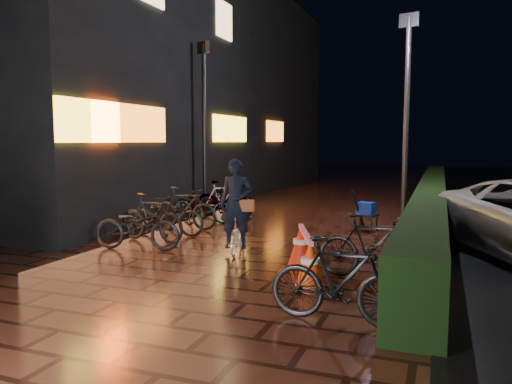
% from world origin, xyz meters
% --- Properties ---
extents(ground, '(80.00, 80.00, 0.00)m').
position_xyz_m(ground, '(0.00, 0.00, 0.00)').
color(ground, '#381911').
rests_on(ground, ground).
extents(hedge, '(0.70, 20.00, 1.00)m').
position_xyz_m(hedge, '(3.30, 8.00, 0.50)').
color(hedge, black).
rests_on(hedge, ground).
extents(storefront_block, '(12.09, 22.00, 9.00)m').
position_xyz_m(storefront_block, '(-9.50, 11.50, 4.50)').
color(storefront_block, black).
rests_on(storefront_block, ground).
extents(lamp_post_hedge, '(0.53, 0.20, 5.57)m').
position_xyz_m(lamp_post_hedge, '(2.59, 7.04, 3.07)').
color(lamp_post_hedge, black).
rests_on(lamp_post_hedge, ground).
extents(lamp_post_sf, '(0.48, 0.24, 5.06)m').
position_xyz_m(lamp_post_sf, '(-3.07, 6.18, 2.78)').
color(lamp_post_sf, black).
rests_on(lamp_post_sf, ground).
extents(cyclist, '(0.74, 1.35, 1.85)m').
position_xyz_m(cyclist, '(-0.16, 1.63, 0.69)').
color(cyclist, white).
rests_on(cyclist, ground).
extents(traffic_barrier, '(1.01, 1.81, 0.74)m').
position_xyz_m(traffic_barrier, '(1.53, 0.44, 0.37)').
color(traffic_barrier, '#EE3B0C').
rests_on(traffic_barrier, ground).
extents(cart_assembly, '(0.66, 0.56, 1.01)m').
position_xyz_m(cart_assembly, '(1.84, 4.95, 0.52)').
color(cart_assembly, black).
rests_on(cart_assembly, ground).
extents(parked_bikes_storefront, '(2.13, 5.77, 1.05)m').
position_xyz_m(parked_bikes_storefront, '(-2.34, 3.75, 0.49)').
color(parked_bikes_storefront, black).
rests_on(parked_bikes_storefront, ground).
extents(parked_bikes_hedge, '(1.88, 2.64, 1.05)m').
position_xyz_m(parked_bikes_hedge, '(2.50, -0.41, 0.52)').
color(parked_bikes_hedge, black).
rests_on(parked_bikes_hedge, ground).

